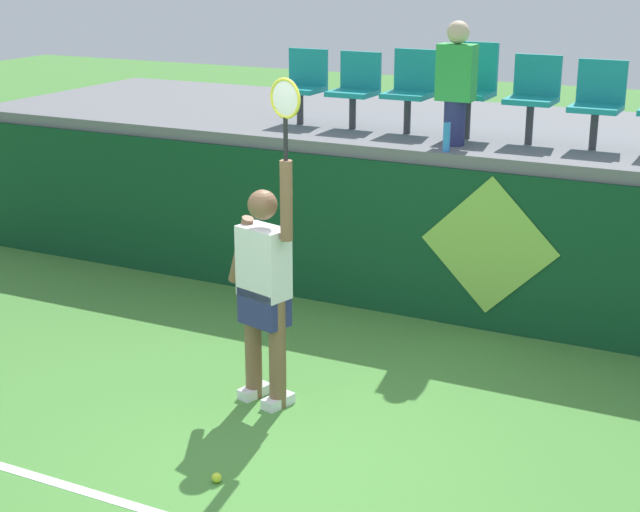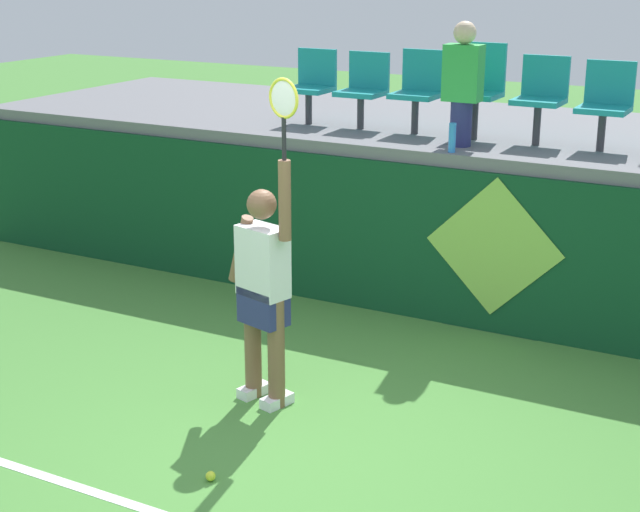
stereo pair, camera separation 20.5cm
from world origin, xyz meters
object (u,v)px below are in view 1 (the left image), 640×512
object	(u,v)px
stadium_chair_2	(411,87)
stadium_chair_5	(598,100)
stadium_chair_0	(303,83)
stadium_chair_4	(533,93)
stadium_chair_3	(471,85)
tennis_ball	(217,478)
spectator_0	(456,81)
water_bottle	(447,137)
tennis_player	(265,286)
stadium_chair_1	(356,86)

from	to	relation	value
stadium_chair_2	stadium_chair_5	xyz separation A→B (m)	(1.81, -0.00, -0.01)
stadium_chair_0	stadium_chair_4	size ratio (longest dim) A/B	0.94
stadium_chair_4	stadium_chair_3	bearing A→B (deg)	179.25
tennis_ball	spectator_0	size ratio (longest dim) A/B	0.06
stadium_chair_5	tennis_ball	bearing A→B (deg)	-108.61
water_bottle	stadium_chair_4	bearing A→B (deg)	53.12
stadium_chair_4	tennis_ball	bearing A→B (deg)	-101.20
stadium_chair_4	spectator_0	bearing A→B (deg)	-144.05
stadium_chair_3	stadium_chair_4	xyz separation A→B (m)	(0.61, -0.01, -0.04)
tennis_ball	stadium_chair_2	size ratio (longest dim) A/B	0.08
water_bottle	spectator_0	bearing A→B (deg)	96.72
water_bottle	stadium_chair_2	size ratio (longest dim) A/B	0.33
tennis_player	stadium_chair_0	size ratio (longest dim) A/B	3.29
stadium_chair_1	stadium_chair_4	bearing A→B (deg)	-0.00
stadium_chair_4	spectator_0	size ratio (longest dim) A/B	0.71
tennis_player	stadium_chair_3	bearing A→B (deg)	80.18
stadium_chair_2	stadium_chair_4	world-z (taller)	stadium_chair_4
water_bottle	stadium_chair_3	distance (m)	0.85
stadium_chair_1	stadium_chair_5	xyz separation A→B (m)	(2.40, 0.00, 0.02)
tennis_ball	stadium_chair_0	size ratio (longest dim) A/B	0.09
spectator_0	tennis_ball	bearing A→B (deg)	-93.57
tennis_ball	spectator_0	xyz separation A→B (m)	(0.24, 3.82, 2.15)
stadium_chair_1	tennis_player	bearing A→B (deg)	-77.66
stadium_chair_0	stadium_chair_4	distance (m)	2.41
spectator_0	stadium_chair_4	bearing A→B (deg)	35.95
stadium_chair_1	stadium_chair_4	distance (m)	1.81
tennis_ball	stadium_chair_4	world-z (taller)	stadium_chair_4
stadium_chair_1	tennis_ball	bearing A→B (deg)	-77.19
stadium_chair_1	spectator_0	distance (m)	1.30
tennis_ball	stadium_chair_0	world-z (taller)	stadium_chair_0
stadium_chair_2	stadium_chair_5	distance (m)	1.81
stadium_chair_2	spectator_0	distance (m)	0.77
stadium_chair_2	stadium_chair_5	world-z (taller)	stadium_chair_2
stadium_chair_2	spectator_0	bearing A→B (deg)	-35.80
stadium_chair_0	stadium_chair_3	xyz separation A→B (m)	(1.81, 0.01, 0.08)
tennis_ball	stadium_chair_5	bearing A→B (deg)	71.39
stadium_chair_0	stadium_chair_5	distance (m)	3.00
stadium_chair_4	tennis_player	bearing A→B (deg)	-110.32
stadium_chair_0	stadium_chair_5	xyz separation A→B (m)	(3.00, 0.00, 0.02)
stadium_chair_1	stadium_chair_3	bearing A→B (deg)	0.37
tennis_player	stadium_chair_0	bearing A→B (deg)	112.46
stadium_chair_3	stadium_chair_5	bearing A→B (deg)	-0.27
spectator_0	stadium_chair_0	bearing A→B (deg)	166.32
tennis_player	water_bottle	bearing A→B (deg)	76.16
tennis_player	stadium_chair_0	xyz separation A→B (m)	(-1.27, 3.08, 1.06)
spectator_0	stadium_chair_5	bearing A→B (deg)	20.24
stadium_chair_2	tennis_ball	bearing A→B (deg)	-84.97
stadium_chair_2	water_bottle	bearing A→B (deg)	-49.44
stadium_chair_3	stadium_chair_5	size ratio (longest dim) A/B	1.14
stadium_chair_1	stadium_chair_3	size ratio (longest dim) A/B	0.84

